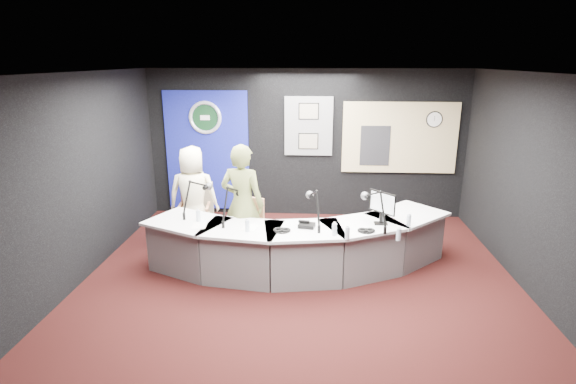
# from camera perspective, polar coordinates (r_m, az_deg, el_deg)

# --- Properties ---
(ground) EXTENTS (6.00, 6.00, 0.00)m
(ground) POSITION_cam_1_polar(r_m,az_deg,el_deg) (6.21, 1.41, -11.95)
(ground) COLOR black
(ground) RESTS_ON ground
(ceiling) EXTENTS (6.00, 6.00, 0.02)m
(ceiling) POSITION_cam_1_polar(r_m,az_deg,el_deg) (5.46, 1.62, 14.86)
(ceiling) COLOR silver
(ceiling) RESTS_ON ground
(wall_back) EXTENTS (6.00, 0.02, 2.80)m
(wall_back) POSITION_cam_1_polar(r_m,az_deg,el_deg) (8.60, 2.27, 6.07)
(wall_back) COLOR black
(wall_back) RESTS_ON ground
(wall_front) EXTENTS (6.00, 0.02, 2.80)m
(wall_front) POSITION_cam_1_polar(r_m,az_deg,el_deg) (2.91, -0.80, -15.84)
(wall_front) COLOR black
(wall_front) RESTS_ON ground
(wall_left) EXTENTS (0.02, 6.00, 2.80)m
(wall_left) POSITION_cam_1_polar(r_m,az_deg,el_deg) (6.51, -25.93, 0.97)
(wall_left) COLOR black
(wall_left) RESTS_ON ground
(wall_right) EXTENTS (0.02, 6.00, 2.80)m
(wall_right) POSITION_cam_1_polar(r_m,az_deg,el_deg) (6.33, 29.79, 0.03)
(wall_right) COLOR black
(wall_right) RESTS_ON ground
(broadcast_desk) EXTENTS (4.50, 1.90, 0.75)m
(broadcast_desk) POSITION_cam_1_polar(r_m,az_deg,el_deg) (6.54, 1.18, -6.75)
(broadcast_desk) COLOR silver
(broadcast_desk) RESTS_ON ground
(backdrop_panel) EXTENTS (1.60, 0.05, 2.30)m
(backdrop_panel) POSITION_cam_1_polar(r_m,az_deg,el_deg) (8.84, -10.20, 5.13)
(backdrop_panel) COLOR navy
(backdrop_panel) RESTS_ON wall_back
(agency_seal) EXTENTS (0.63, 0.07, 0.63)m
(agency_seal) POSITION_cam_1_polar(r_m,az_deg,el_deg) (8.70, -10.48, 9.27)
(agency_seal) COLOR silver
(agency_seal) RESTS_ON backdrop_panel
(seal_center) EXTENTS (0.48, 0.01, 0.48)m
(seal_center) POSITION_cam_1_polar(r_m,az_deg,el_deg) (8.71, -10.47, 9.27)
(seal_center) COLOR black
(seal_center) RESTS_ON backdrop_panel
(pinboard) EXTENTS (0.90, 0.04, 1.10)m
(pinboard) POSITION_cam_1_polar(r_m,az_deg,el_deg) (8.51, 2.63, 8.34)
(pinboard) COLOR slate
(pinboard) RESTS_ON wall_back
(framed_photo_upper) EXTENTS (0.34, 0.02, 0.27)m
(framed_photo_upper) POSITION_cam_1_polar(r_m,az_deg,el_deg) (8.44, 2.65, 10.20)
(framed_photo_upper) COLOR #80735D
(framed_photo_upper) RESTS_ON pinboard
(framed_photo_lower) EXTENTS (0.34, 0.02, 0.27)m
(framed_photo_lower) POSITION_cam_1_polar(r_m,az_deg,el_deg) (8.52, 2.60, 6.45)
(framed_photo_lower) COLOR #80735D
(framed_photo_lower) RESTS_ON pinboard
(booth_window_frame) EXTENTS (2.12, 0.06, 1.32)m
(booth_window_frame) POSITION_cam_1_polar(r_m,az_deg,el_deg) (8.68, 13.98, 6.70)
(booth_window_frame) COLOR tan
(booth_window_frame) RESTS_ON wall_back
(booth_glow) EXTENTS (2.00, 0.02, 1.20)m
(booth_glow) POSITION_cam_1_polar(r_m,az_deg,el_deg) (8.67, 13.99, 6.69)
(booth_glow) COLOR #FFC6A1
(booth_glow) RESTS_ON booth_window_frame
(equipment_rack) EXTENTS (0.55, 0.02, 0.75)m
(equipment_rack) POSITION_cam_1_polar(r_m,az_deg,el_deg) (8.61, 10.98, 5.79)
(equipment_rack) COLOR black
(equipment_rack) RESTS_ON booth_window_frame
(wall_clock) EXTENTS (0.28, 0.01, 0.28)m
(wall_clock) POSITION_cam_1_polar(r_m,az_deg,el_deg) (8.73, 18.10, 8.76)
(wall_clock) COLOR white
(wall_clock) RESTS_ON booth_window_frame
(armchair_left) EXTENTS (0.63, 0.63, 1.00)m
(armchair_left) POSITION_cam_1_polar(r_m,az_deg,el_deg) (7.60, -11.80, -2.71)
(armchair_left) COLOR #AB724E
(armchair_left) RESTS_ON ground
(armchair_right) EXTENTS (0.75, 0.75, 1.05)m
(armchair_right) POSITION_cam_1_polar(r_m,az_deg,el_deg) (6.77, -5.71, -4.64)
(armchair_right) COLOR #AB724E
(armchair_right) RESTS_ON ground
(draped_jacket) EXTENTS (0.51, 0.16, 0.70)m
(draped_jacket) POSITION_cam_1_polar(r_m,az_deg,el_deg) (7.78, -11.30, -1.29)
(draped_jacket) COLOR #6C675B
(draped_jacket) RESTS_ON armchair_left
(person_man) EXTENTS (0.84, 0.59, 1.64)m
(person_man) POSITION_cam_1_polar(r_m,az_deg,el_deg) (7.50, -11.94, -0.43)
(person_man) COLOR #FFF6CB
(person_man) RESTS_ON ground
(person_woman) EXTENTS (0.74, 0.57, 1.81)m
(person_woman) POSITION_cam_1_polar(r_m,az_deg,el_deg) (6.64, -5.80, -1.59)
(person_woman) COLOR olive
(person_woman) RESTS_ON ground
(computer_monitor) EXTENTS (0.31, 0.34, 0.29)m
(computer_monitor) POSITION_cam_1_polar(r_m,az_deg,el_deg) (6.30, 11.85, -1.27)
(computer_monitor) COLOR black
(computer_monitor) RESTS_ON broadcast_desk
(desk_phone) EXTENTS (0.24, 0.21, 0.05)m
(desk_phone) POSITION_cam_1_polar(r_m,az_deg,el_deg) (6.15, 2.40, -4.27)
(desk_phone) COLOR black
(desk_phone) RESTS_ON broadcast_desk
(headphones_near) EXTENTS (0.22, 0.22, 0.04)m
(headphones_near) POSITION_cam_1_polar(r_m,az_deg,el_deg) (6.09, 9.91, -4.82)
(headphones_near) COLOR black
(headphones_near) RESTS_ON broadcast_desk
(headphones_far) EXTENTS (0.23, 0.23, 0.04)m
(headphones_far) POSITION_cam_1_polar(r_m,az_deg,el_deg) (6.01, -0.77, -4.85)
(headphones_far) COLOR black
(headphones_far) RESTS_ON broadcast_desk
(paper_stack) EXTENTS (0.22, 0.29, 0.00)m
(paper_stack) POSITION_cam_1_polar(r_m,az_deg,el_deg) (6.34, -11.20, -4.17)
(paper_stack) COLOR white
(paper_stack) RESTS_ON broadcast_desk
(notepad) EXTENTS (0.23, 0.30, 0.00)m
(notepad) POSITION_cam_1_polar(r_m,az_deg,el_deg) (6.17, -4.86, -4.49)
(notepad) COLOR white
(notepad) RESTS_ON broadcast_desk
(boom_mic_a) EXTENTS (0.36, 0.69, 0.60)m
(boom_mic_a) POSITION_cam_1_polar(r_m,az_deg,el_deg) (6.75, -11.56, -0.25)
(boom_mic_a) COLOR black
(boom_mic_a) RESTS_ON broadcast_desk
(boom_mic_b) EXTENTS (0.28, 0.72, 0.60)m
(boom_mic_b) POSITION_cam_1_polar(r_m,az_deg,el_deg) (6.36, -7.09, -1.06)
(boom_mic_b) COLOR black
(boom_mic_b) RESTS_ON broadcast_desk
(boom_mic_c) EXTENTS (0.26, 0.72, 0.60)m
(boom_mic_c) POSITION_cam_1_polar(r_m,az_deg,el_deg) (6.16, 3.36, -1.56)
(boom_mic_c) COLOR black
(boom_mic_c) RESTS_ON broadcast_desk
(boom_mic_d) EXTENTS (0.34, 0.70, 0.60)m
(boom_mic_d) POSITION_cam_1_polar(r_m,az_deg,el_deg) (6.23, 10.98, -1.63)
(boom_mic_d) COLOR black
(boom_mic_d) RESTS_ON broadcast_desk
(water_bottles) EXTENTS (3.01, 0.69, 0.18)m
(water_bottles) POSITION_cam_1_polar(r_m,az_deg,el_deg) (6.07, 1.72, -3.91)
(water_bottles) COLOR silver
(water_bottles) RESTS_ON broadcast_desk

